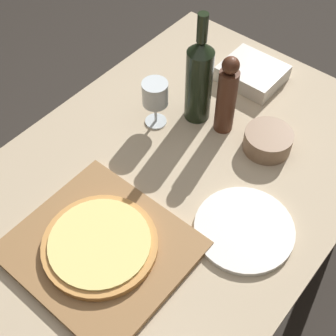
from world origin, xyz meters
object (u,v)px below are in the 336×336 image
Objects in this scene: wine_glass at (155,95)px; small_bowl at (268,141)px; pizza at (100,244)px; pepper_mill at (226,97)px; wine_bottle at (199,79)px.

wine_glass is 0.33m from small_bowl.
small_bowl is (0.12, 0.52, -0.00)m from pizza.
wine_glass is (-0.16, -0.11, -0.01)m from pepper_mill.
wine_bottle reaches higher than pepper_mill.
wine_bottle is 0.13m from wine_glass.
pepper_mill is (0.09, 0.01, -0.02)m from wine_bottle.
wine_glass is (-0.07, -0.10, -0.03)m from wine_bottle.
wine_bottle is 0.09m from pepper_mill.
pepper_mill is (-0.01, 0.50, 0.09)m from pizza.
pepper_mill is at bearing -174.53° from small_bowl.
small_bowl is (0.30, 0.12, -0.08)m from wine_glass.
wine_bottle reaches higher than pizza.
wine_bottle is 2.32× the size of wine_glass.
small_bowl is at bearing 76.43° from pizza.
small_bowl reaches higher than pizza.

